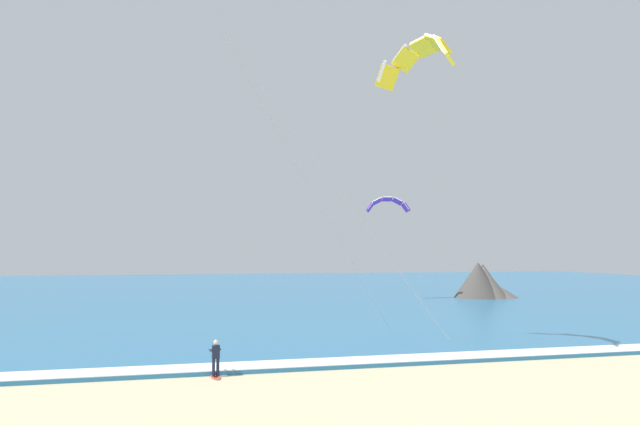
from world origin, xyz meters
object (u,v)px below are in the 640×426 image
at_px(kitesurfer, 216,356).
at_px(kite_primary, 418,57).
at_px(surfboard, 216,377).
at_px(kite_distant, 388,203).

bearing_deg(kitesurfer, kite_primary, 15.07).
height_order(surfboard, kite_primary, kite_primary).
height_order(surfboard, kitesurfer, kitesurfer).
xyz_separation_m(surfboard, kite_primary, (11.42, 3.09, 16.87)).
distance_m(kite_primary, kite_distant, 34.67).
relative_size(surfboard, kitesurfer, 0.85).
bearing_deg(surfboard, kite_distant, 58.83).
bearing_deg(kite_distant, kitesurfer, -121.19).
distance_m(surfboard, kite_distant, 43.32).
xyz_separation_m(kite_primary, kite_distant, (10.22, 32.67, -5.51)).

